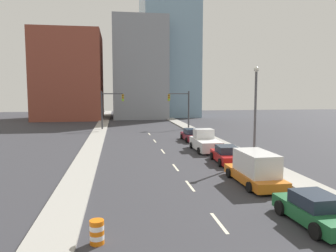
{
  "coord_description": "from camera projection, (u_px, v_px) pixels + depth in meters",
  "views": [
    {
      "loc": [
        -4.48,
        -4.63,
        5.86
      ],
      "look_at": [
        1.04,
        30.64,
        2.2
      ],
      "focal_mm": 35.0,
      "sensor_mm": 36.0,
      "label": 1
    }
  ],
  "objects": [
    {
      "name": "sedan_red",
      "position": [
        226.0,
        155.0,
        27.38
      ],
      "size": [
        2.21,
        4.56,
        1.43
      ],
      "rotation": [
        0.0,
        0.0,
        -0.05
      ],
      "color": "red",
      "rests_on": "ground"
    },
    {
      "name": "street_lamp",
      "position": [
        255.0,
        107.0,
        27.54
      ],
      "size": [
        0.44,
        0.44,
        8.01
      ],
      "color": "#4C4C51",
      "rests_on": "ground"
    },
    {
      "name": "building_office_center",
      "position": [
        138.0,
        70.0,
        78.53
      ],
      "size": [
        12.0,
        20.0,
        22.33
      ],
      "color": "gray",
      "rests_on": "ground"
    },
    {
      "name": "sedan_green",
      "position": [
        315.0,
        210.0,
        14.52
      ],
      "size": [
        2.16,
        4.46,
        1.41
      ],
      "rotation": [
        0.0,
        0.0,
        0.04
      ],
      "color": "#1E6033",
      "rests_on": "ground"
    },
    {
      "name": "sedan_maroon",
      "position": [
        192.0,
        135.0,
        39.9
      ],
      "size": [
        2.13,
        4.77,
        1.45
      ],
      "rotation": [
        0.0,
        0.0,
        0.01
      ],
      "color": "maroon",
      "rests_on": "ground"
    },
    {
      "name": "lane_stripe_at_41m",
      "position": [
        149.0,
        134.0,
        46.36
      ],
      "size": [
        0.16,
        2.4,
        0.01
      ],
      "primitive_type": "cube",
      "color": "beige",
      "rests_on": "ground"
    },
    {
      "name": "traffic_signal_right",
      "position": [
        183.0,
        105.0,
        52.94
      ],
      "size": [
        3.56,
        0.35,
        6.08
      ],
      "color": "#38383D",
      "rests_on": "ground"
    },
    {
      "name": "lane_stripe_at_9m",
      "position": [
        219.0,
        223.0,
        14.77
      ],
      "size": [
        0.16,
        2.4,
        0.01
      ],
      "primitive_type": "cube",
      "color": "beige",
      "rests_on": "ground"
    },
    {
      "name": "lane_stripe_at_20m",
      "position": [
        176.0,
        167.0,
        25.66
      ],
      "size": [
        0.16,
        2.4,
        0.01
      ],
      "primitive_type": "cube",
      "color": "beige",
      "rests_on": "ground"
    },
    {
      "name": "traffic_barrel",
      "position": [
        97.0,
        232.0,
        12.67
      ],
      "size": [
        0.56,
        0.56,
        0.95
      ],
      "color": "orange",
      "rests_on": "ground"
    },
    {
      "name": "lane_stripe_at_15m",
      "position": [
        190.0,
        186.0,
        20.61
      ],
      "size": [
        0.16,
        2.4,
        0.01
      ],
      "primitive_type": "cube",
      "color": "beige",
      "rests_on": "ground"
    },
    {
      "name": "box_truck_orange",
      "position": [
        255.0,
        169.0,
        20.89
      ],
      "size": [
        2.38,
        5.67,
        2.12
      ],
      "rotation": [
        0.0,
        0.0,
        0.01
      ],
      "color": "orange",
      "rests_on": "ground"
    },
    {
      "name": "traffic_signal_left",
      "position": [
        108.0,
        105.0,
        51.11
      ],
      "size": [
        3.56,
        0.35,
        6.08
      ],
      "color": "#38383D",
      "rests_on": "ground"
    },
    {
      "name": "sidewalk_right",
      "position": [
        186.0,
        126.0,
        56.06
      ],
      "size": [
        2.07,
        99.98,
        0.15
      ],
      "color": "#9E9B93",
      "rests_on": "ground"
    },
    {
      "name": "lane_stripe_at_34m",
      "position": [
        155.0,
        141.0,
        39.7
      ],
      "size": [
        0.16,
        2.4,
        0.01
      ],
      "primitive_type": "cube",
      "color": "beige",
      "rests_on": "ground"
    },
    {
      "name": "lane_stripe_at_27m",
      "position": [
        163.0,
        151.0,
        32.71
      ],
      "size": [
        0.16,
        2.4,
        0.01
      ],
      "primitive_type": "cube",
      "color": "beige",
      "rests_on": "ground"
    },
    {
      "name": "building_glass_right",
      "position": [
        168.0,
        50.0,
        83.1
      ],
      "size": [
        13.0,
        20.0,
        33.03
      ],
      "color": "#7A9EB7",
      "rests_on": "ground"
    },
    {
      "name": "building_brick_left",
      "position": [
        70.0,
        76.0,
        72.4
      ],
      "size": [
        14.0,
        16.0,
        18.86
      ],
      "color": "brown",
      "rests_on": "ground"
    },
    {
      "name": "sidewalk_left",
      "position": [
        101.0,
        128.0,
        53.87
      ],
      "size": [
        2.07,
        99.98,
        0.15
      ],
      "color": "#9E9B93",
      "rests_on": "ground"
    },
    {
      "name": "pickup_truck_white",
      "position": [
        205.0,
        142.0,
        33.13
      ],
      "size": [
        2.42,
        5.31,
        2.13
      ],
      "rotation": [
        0.0,
        0.0,
        -0.0
      ],
      "color": "silver",
      "rests_on": "ground"
    }
  ]
}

